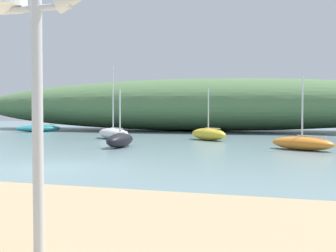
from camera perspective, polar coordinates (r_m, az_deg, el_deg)
name	(u,v)px	position (r m, az deg, el deg)	size (l,w,h in m)	color
ground_plane	(51,168)	(13.45, -16.86, -5.95)	(120.00, 120.00, 0.00)	gray
distant_hill	(191,105)	(39.39, 3.36, 3.13)	(49.58, 11.57, 5.22)	#517547
mast_structure	(15,18)	(4.77, -21.68, 14.57)	(1.29, 0.54, 3.24)	silver
sailboat_mid_channel	(208,134)	(25.81, 5.96, -1.18)	(3.29, 3.19, 3.48)	gold
sailboat_west_reach	(120,140)	(20.66, -7.08, -2.05)	(1.16, 3.03, 3.06)	black
sailboat_far_left	(113,133)	(27.02, -8.09, -1.07)	(3.85, 3.59, 5.00)	white
sailboat_by_sandbar	(39,128)	(38.73, -18.55, -0.34)	(4.11, 3.92, 3.85)	teal
sailboat_near_shore	(302,143)	(20.05, 19.15, -2.39)	(3.37, 2.70, 3.74)	orange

